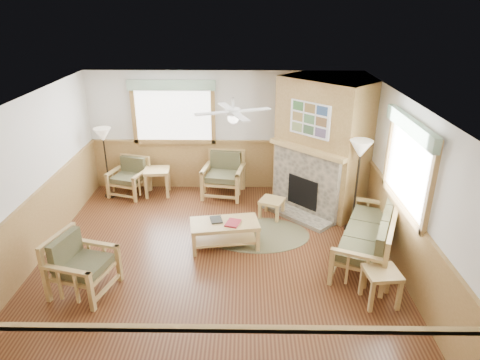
{
  "coord_description": "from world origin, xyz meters",
  "views": [
    {
      "loc": [
        0.5,
        -6.24,
        4.11
      ],
      "look_at": [
        0.4,
        0.7,
        1.15
      ],
      "focal_mm": 32.0,
      "sensor_mm": 36.0,
      "label": 1
    }
  ],
  "objects_px": {
    "coffee_table": "(225,234)",
    "end_table_sofa": "(380,287)",
    "armchair_back_left": "(129,177)",
    "footstool": "(272,208)",
    "armchair_back_right": "(223,175)",
    "armchair_left": "(82,265)",
    "floor_lamp_right": "(356,186)",
    "end_table_chairs": "(158,182)",
    "sofa": "(367,234)",
    "floor_lamp_left": "(106,163)"
  },
  "relations": [
    {
      "from": "sofa",
      "to": "coffee_table",
      "type": "relative_size",
      "value": 1.7
    },
    {
      "from": "footstool",
      "to": "armchair_left",
      "type": "bearing_deg",
      "value": -140.54
    },
    {
      "from": "floor_lamp_right",
      "to": "armchair_back_right",
      "type": "bearing_deg",
      "value": 148.87
    },
    {
      "from": "armchair_back_right",
      "to": "armchair_left",
      "type": "bearing_deg",
      "value": -109.44
    },
    {
      "from": "floor_lamp_left",
      "to": "end_table_sofa",
      "type": "bearing_deg",
      "value": -35.65
    },
    {
      "from": "armchair_left",
      "to": "end_table_chairs",
      "type": "xyz_separation_m",
      "value": [
        0.44,
        3.48,
        -0.15
      ]
    },
    {
      "from": "coffee_table",
      "to": "floor_lamp_right",
      "type": "xyz_separation_m",
      "value": [
        2.42,
        0.64,
        0.66
      ]
    },
    {
      "from": "armchair_back_left",
      "to": "armchair_back_right",
      "type": "bearing_deg",
      "value": 17.24
    },
    {
      "from": "armchair_back_right",
      "to": "armchair_left",
      "type": "xyz_separation_m",
      "value": [
        -1.92,
        -3.48,
        -0.02
      ]
    },
    {
      "from": "end_table_chairs",
      "to": "coffee_table",
      "type": "bearing_deg",
      "value": -53.46
    },
    {
      "from": "armchair_left",
      "to": "coffee_table",
      "type": "height_order",
      "value": "armchair_left"
    },
    {
      "from": "end_table_chairs",
      "to": "armchair_left",
      "type": "bearing_deg",
      "value": -97.22
    },
    {
      "from": "armchair_back_left",
      "to": "end_table_chairs",
      "type": "xyz_separation_m",
      "value": [
        0.64,
        0.0,
        -0.11
      ]
    },
    {
      "from": "end_table_chairs",
      "to": "footstool",
      "type": "xyz_separation_m",
      "value": [
        2.51,
        -1.05,
        -0.11
      ]
    },
    {
      "from": "armchair_left",
      "to": "end_table_sofa",
      "type": "bearing_deg",
      "value": -77.4
    },
    {
      "from": "floor_lamp_right",
      "to": "footstool",
      "type": "bearing_deg",
      "value": 162.01
    },
    {
      "from": "armchair_left",
      "to": "armchair_back_left",
      "type": "bearing_deg",
      "value": 18.68
    },
    {
      "from": "armchair_back_left",
      "to": "footstool",
      "type": "bearing_deg",
      "value": -1.12
    },
    {
      "from": "end_table_sofa",
      "to": "footstool",
      "type": "relative_size",
      "value": 1.21
    },
    {
      "from": "end_table_chairs",
      "to": "end_table_sofa",
      "type": "xyz_separation_m",
      "value": [
        3.94,
        -3.69,
        -0.04
      ]
    },
    {
      "from": "armchair_back_left",
      "to": "floor_lamp_right",
      "type": "relative_size",
      "value": 0.46
    },
    {
      "from": "floor_lamp_right",
      "to": "armchair_back_left",
      "type": "bearing_deg",
      "value": 161.76
    },
    {
      "from": "sofa",
      "to": "armchair_back_right",
      "type": "height_order",
      "value": "armchair_back_right"
    },
    {
      "from": "sofa",
      "to": "floor_lamp_left",
      "type": "xyz_separation_m",
      "value": [
        -5.1,
        2.43,
        0.33
      ]
    },
    {
      "from": "end_table_chairs",
      "to": "floor_lamp_right",
      "type": "bearing_deg",
      "value": -20.91
    },
    {
      "from": "armchair_back_right",
      "to": "armchair_left",
      "type": "distance_m",
      "value": 3.97
    },
    {
      "from": "sofa",
      "to": "end_table_chairs",
      "type": "relative_size",
      "value": 3.33
    },
    {
      "from": "armchair_back_right",
      "to": "end_table_sofa",
      "type": "xyz_separation_m",
      "value": [
        2.46,
        -3.69,
        -0.21
      ]
    },
    {
      "from": "armchair_back_right",
      "to": "floor_lamp_right",
      "type": "relative_size",
      "value": 0.53
    },
    {
      "from": "sofa",
      "to": "coffee_table",
      "type": "height_order",
      "value": "sofa"
    },
    {
      "from": "sofa",
      "to": "footstool",
      "type": "relative_size",
      "value": 4.6
    },
    {
      "from": "armchair_back_left",
      "to": "end_table_chairs",
      "type": "relative_size",
      "value": 1.35
    },
    {
      "from": "armchair_back_left",
      "to": "end_table_sofa",
      "type": "bearing_deg",
      "value": -21.6
    },
    {
      "from": "armchair_left",
      "to": "floor_lamp_right",
      "type": "relative_size",
      "value": 0.5
    },
    {
      "from": "armchair_back_left",
      "to": "floor_lamp_right",
      "type": "distance_m",
      "value": 4.95
    },
    {
      "from": "end_table_chairs",
      "to": "floor_lamp_right",
      "type": "height_order",
      "value": "floor_lamp_right"
    },
    {
      "from": "armchair_left",
      "to": "end_table_chairs",
      "type": "distance_m",
      "value": 3.51
    },
    {
      "from": "floor_lamp_left",
      "to": "armchair_back_left",
      "type": "bearing_deg",
      "value": 12.75
    },
    {
      "from": "armchair_left",
      "to": "floor_lamp_right",
      "type": "xyz_separation_m",
      "value": [
        4.47,
        1.94,
        0.45
      ]
    },
    {
      "from": "sofa",
      "to": "floor_lamp_left",
      "type": "distance_m",
      "value": 5.66
    },
    {
      "from": "floor_lamp_left",
      "to": "floor_lamp_right",
      "type": "bearing_deg",
      "value": -15.81
    },
    {
      "from": "armchair_back_left",
      "to": "floor_lamp_left",
      "type": "distance_m",
      "value": 0.58
    },
    {
      "from": "end_table_chairs",
      "to": "floor_lamp_left",
      "type": "bearing_deg",
      "value": -174.85
    },
    {
      "from": "sofa",
      "to": "armchair_back_right",
      "type": "bearing_deg",
      "value": -111.83
    },
    {
      "from": "armchair_back_left",
      "to": "footstool",
      "type": "height_order",
      "value": "armchair_back_left"
    },
    {
      "from": "armchair_left",
      "to": "end_table_sofa",
      "type": "xyz_separation_m",
      "value": [
        4.38,
        -0.21,
        -0.19
      ]
    },
    {
      "from": "coffee_table",
      "to": "end_table_sofa",
      "type": "height_order",
      "value": "end_table_sofa"
    },
    {
      "from": "sofa",
      "to": "armchair_left",
      "type": "bearing_deg",
      "value": -55.11
    },
    {
      "from": "armchair_back_right",
      "to": "floor_lamp_left",
      "type": "distance_m",
      "value": 2.57
    },
    {
      "from": "coffee_table",
      "to": "footstool",
      "type": "xyz_separation_m",
      "value": [
        0.9,
        1.13,
        -0.05
      ]
    }
  ]
}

